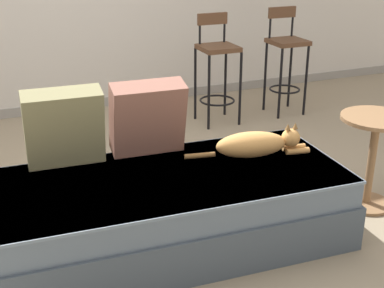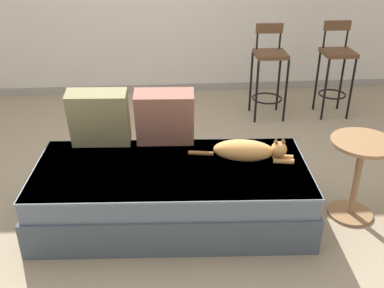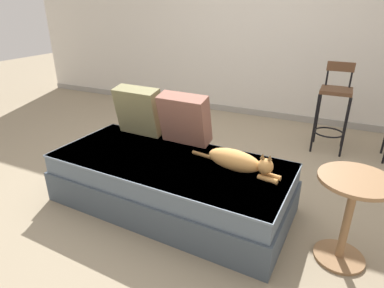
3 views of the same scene
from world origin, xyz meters
name	(u,v)px [view 3 (image 3 of 3)]	position (x,y,z in m)	size (l,w,h in m)	color
ground_plane	(191,182)	(0.00, 0.00, 0.00)	(16.00, 16.00, 0.00)	gray
wall_back_panel	(263,23)	(0.00, 2.25, 1.30)	(8.00, 0.10, 2.60)	silver
wall_baseboard_trim	(254,112)	(0.00, 2.20, 0.04)	(8.00, 0.02, 0.09)	gray
couch	(170,182)	(0.00, -0.40, 0.21)	(1.94, 0.96, 0.42)	#44505B
throw_pillow_corner	(139,111)	(-0.51, -0.04, 0.64)	(0.44, 0.25, 0.45)	#847F56
throw_pillow_middle	(185,119)	(-0.03, -0.06, 0.64)	(0.43, 0.26, 0.45)	#936051
cat	(238,161)	(0.54, -0.34, 0.50)	(0.73, 0.24, 0.19)	tan
bar_stool_near_window	(334,103)	(1.08, 1.37, 0.54)	(0.33, 0.33, 0.97)	black
side_table	(350,208)	(1.30, -0.46, 0.39)	(0.44, 0.44, 0.60)	olive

